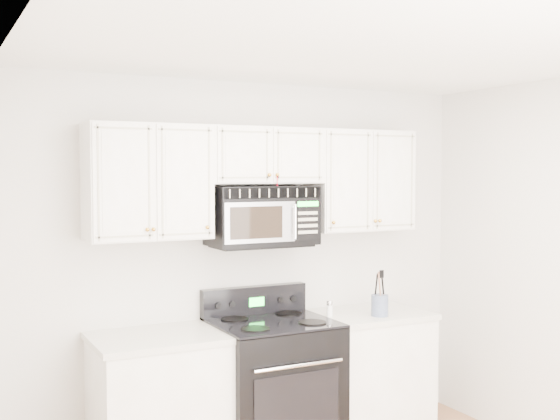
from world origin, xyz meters
TOP-DOWN VIEW (x-y plane):
  - room at (0.00, 0.00)m, footprint 3.51×3.51m
  - base_cabinet_left at (-0.80, 1.44)m, footprint 0.86×0.65m
  - base_cabinet_right at (0.80, 1.44)m, footprint 0.86×0.65m
  - range at (-0.00, 1.41)m, footprint 0.81×0.73m
  - upper_cabinets at (0.00, 1.58)m, footprint 2.44×0.37m
  - microwave at (-0.01, 1.56)m, footprint 0.75×0.42m
  - utensil_crock at (0.80, 1.28)m, footprint 0.12×0.12m
  - shaker_salt at (0.48, 1.45)m, footprint 0.05×0.05m
  - shaker_pepper at (0.46, 1.41)m, footprint 0.04×0.04m

SIDE VIEW (x-z plane):
  - base_cabinet_left at x=-0.80m, z-range -0.03..0.89m
  - base_cabinet_right at x=0.80m, z-range -0.03..0.89m
  - range at x=0.00m, z-range -0.08..1.05m
  - shaker_pepper at x=0.46m, z-range 0.92..1.02m
  - shaker_salt at x=0.48m, z-range 0.92..1.03m
  - utensil_crock at x=0.80m, z-range 0.84..1.17m
  - room at x=0.00m, z-range 0.00..2.60m
  - microwave at x=-0.01m, z-range 1.45..1.86m
  - upper_cabinets at x=0.00m, z-range 1.56..2.31m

